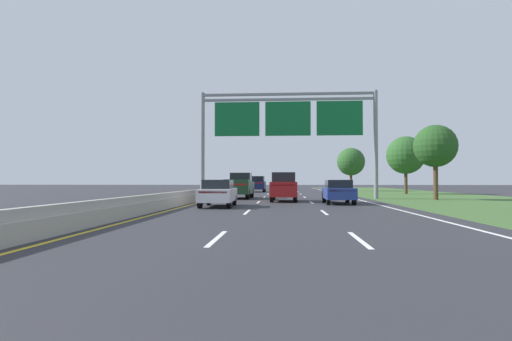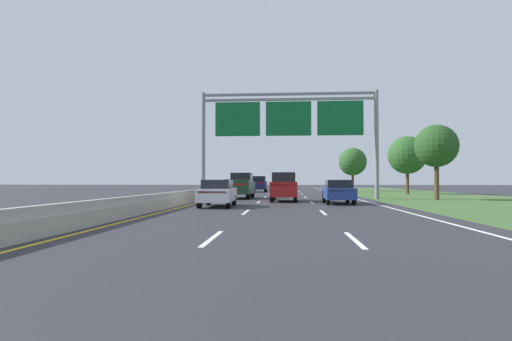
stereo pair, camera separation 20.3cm
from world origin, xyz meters
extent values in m
plane|color=#2B2B30|center=(0.00, 35.00, 0.00)|extent=(220.00, 220.00, 0.00)
cube|color=white|center=(-1.85, 10.50, 0.00)|extent=(0.14, 3.00, 0.01)
cube|color=white|center=(-1.85, 19.50, 0.00)|extent=(0.14, 3.00, 0.01)
cube|color=white|center=(-1.85, 28.50, 0.00)|extent=(0.14, 3.00, 0.01)
cube|color=white|center=(-1.85, 37.50, 0.00)|extent=(0.14, 3.00, 0.01)
cube|color=white|center=(-1.85, 46.50, 0.00)|extent=(0.14, 3.00, 0.01)
cube|color=white|center=(-1.85, 55.50, 0.00)|extent=(0.14, 3.00, 0.01)
cube|color=white|center=(-1.85, 64.50, 0.00)|extent=(0.14, 3.00, 0.01)
cube|color=white|center=(-1.85, 73.50, 0.00)|extent=(0.14, 3.00, 0.01)
cube|color=white|center=(-1.85, 82.50, 0.00)|extent=(0.14, 3.00, 0.01)
cube|color=white|center=(1.85, 10.50, 0.00)|extent=(0.14, 3.00, 0.01)
cube|color=white|center=(1.85, 19.50, 0.00)|extent=(0.14, 3.00, 0.01)
cube|color=white|center=(1.85, 28.50, 0.00)|extent=(0.14, 3.00, 0.01)
cube|color=white|center=(1.85, 37.50, 0.00)|extent=(0.14, 3.00, 0.01)
cube|color=white|center=(1.85, 46.50, 0.00)|extent=(0.14, 3.00, 0.01)
cube|color=white|center=(1.85, 55.50, 0.00)|extent=(0.14, 3.00, 0.01)
cube|color=white|center=(1.85, 64.50, 0.00)|extent=(0.14, 3.00, 0.01)
cube|color=white|center=(1.85, 73.50, 0.00)|extent=(0.14, 3.00, 0.01)
cube|color=white|center=(1.85, 82.50, 0.00)|extent=(0.14, 3.00, 0.01)
cube|color=white|center=(5.90, 35.00, 0.00)|extent=(0.16, 106.00, 0.01)
cube|color=gold|center=(-5.90, 35.00, 0.00)|extent=(0.16, 106.00, 0.01)
cube|color=#3D602D|center=(13.95, 35.00, 0.01)|extent=(14.00, 110.00, 0.02)
cube|color=#A8A399|center=(-6.60, 35.00, 0.28)|extent=(0.60, 110.00, 0.55)
cube|color=#A8A399|center=(-6.60, 35.00, 0.70)|extent=(0.25, 110.00, 0.30)
cylinder|color=gray|center=(-7.05, 34.50, 4.56)|extent=(0.36, 0.36, 9.13)
cylinder|color=gray|center=(7.65, 34.50, 4.56)|extent=(0.36, 0.36, 9.13)
cube|color=gray|center=(0.30, 34.50, 8.90)|extent=(14.70, 0.24, 0.20)
cube|color=gray|center=(0.30, 34.50, 8.45)|extent=(14.70, 0.24, 0.20)
cube|color=#0C602D|center=(-4.03, 34.32, 6.78)|extent=(3.83, 0.12, 2.90)
cube|color=#0C602D|center=(0.30, 34.32, 6.78)|extent=(3.83, 0.12, 2.90)
cube|color=#0C602D|center=(4.63, 34.32, 6.78)|extent=(3.83, 0.12, 2.90)
cube|color=#193D23|center=(-3.80, 34.45, 0.92)|extent=(2.09, 5.43, 1.00)
cube|color=black|center=(-3.78, 35.30, 1.81)|extent=(1.75, 1.93, 0.78)
cube|color=#B21414|center=(-3.84, 31.79, 1.22)|extent=(1.68, 0.11, 0.12)
cube|color=#193D23|center=(-3.83, 32.72, 1.52)|extent=(2.03, 1.98, 0.20)
cylinder|color=black|center=(-4.62, 36.30, 0.42)|extent=(0.31, 0.84, 0.84)
cylinder|color=black|center=(-2.92, 36.27, 0.42)|extent=(0.31, 0.84, 0.84)
cylinder|color=black|center=(-4.68, 32.63, 0.42)|extent=(0.31, 0.84, 0.84)
cylinder|color=black|center=(-2.98, 32.60, 0.42)|extent=(0.31, 0.84, 0.84)
cube|color=maroon|center=(-0.06, 29.94, 0.91)|extent=(1.97, 4.73, 1.05)
cube|color=black|center=(-0.06, 29.79, 1.77)|extent=(1.68, 3.02, 0.68)
cube|color=#B21414|center=(-0.09, 27.63, 1.22)|extent=(1.60, 0.10, 0.12)
cylinder|color=black|center=(-0.86, 31.55, 0.38)|extent=(0.27, 0.76, 0.76)
cylinder|color=black|center=(0.78, 31.53, 0.38)|extent=(0.27, 0.76, 0.76)
cylinder|color=black|center=(-0.90, 28.36, 0.38)|extent=(0.27, 0.76, 0.76)
cylinder|color=black|center=(0.74, 28.33, 0.38)|extent=(0.27, 0.76, 0.76)
cube|color=silver|center=(-3.90, 23.45, 0.69)|extent=(1.92, 4.44, 0.72)
cube|color=black|center=(-3.89, 23.40, 1.31)|extent=(1.62, 2.34, 0.52)
cube|color=#B21414|center=(-3.85, 21.29, 0.91)|extent=(1.53, 0.12, 0.12)
cylinder|color=black|center=(-4.73, 24.92, 0.33)|extent=(0.24, 0.66, 0.66)
cylinder|color=black|center=(-3.13, 24.96, 0.33)|extent=(0.24, 0.66, 0.66)
cylinder|color=black|center=(-4.66, 21.93, 0.33)|extent=(0.24, 0.66, 0.66)
cylinder|color=black|center=(-3.06, 21.97, 0.33)|extent=(0.24, 0.66, 0.66)
cube|color=navy|center=(3.54, 27.13, 0.69)|extent=(1.89, 4.43, 0.72)
cube|color=black|center=(3.54, 27.08, 1.31)|extent=(1.60, 2.32, 0.52)
cube|color=#B21414|center=(3.50, 24.97, 0.91)|extent=(1.53, 0.10, 0.12)
cylinder|color=black|center=(2.76, 28.63, 0.33)|extent=(0.23, 0.66, 0.66)
cylinder|color=black|center=(4.36, 28.61, 0.33)|extent=(0.23, 0.66, 0.66)
cylinder|color=black|center=(2.71, 25.64, 0.33)|extent=(0.23, 0.66, 0.66)
cylinder|color=black|center=(4.31, 25.62, 0.33)|extent=(0.23, 0.66, 0.66)
cube|color=#161E47|center=(-3.47, 54.36, 0.91)|extent=(1.90, 4.70, 1.05)
cube|color=black|center=(-3.47, 54.21, 1.77)|extent=(1.64, 3.00, 0.68)
cube|color=#B21414|center=(-3.46, 52.05, 1.22)|extent=(1.60, 0.08, 0.12)
cylinder|color=black|center=(-4.29, 55.96, 0.38)|extent=(0.26, 0.76, 0.76)
cylinder|color=black|center=(-2.65, 55.96, 0.38)|extent=(0.26, 0.76, 0.76)
cylinder|color=black|center=(-4.29, 52.77, 0.38)|extent=(0.26, 0.76, 0.76)
cylinder|color=black|center=(-2.65, 52.77, 0.38)|extent=(0.26, 0.76, 0.76)
cylinder|color=#4C3823|center=(11.84, 32.65, 1.46)|extent=(0.36, 0.36, 2.92)
sphere|color=#234C1E|center=(11.84, 32.65, 4.25)|extent=(3.33, 3.33, 3.33)
cylinder|color=#4C3823|center=(13.80, 47.11, 1.35)|extent=(0.36, 0.36, 2.71)
sphere|color=#285623|center=(13.80, 47.11, 4.42)|extent=(4.29, 4.29, 4.29)
cylinder|color=#4C3823|center=(9.83, 60.44, 1.34)|extent=(0.36, 0.36, 2.67)
sphere|color=#285623|center=(9.83, 60.44, 4.31)|extent=(4.08, 4.08, 4.08)
camera|label=1|loc=(-0.10, -0.19, 1.52)|focal=28.62mm
camera|label=2|loc=(0.10, -0.17, 1.52)|focal=28.62mm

